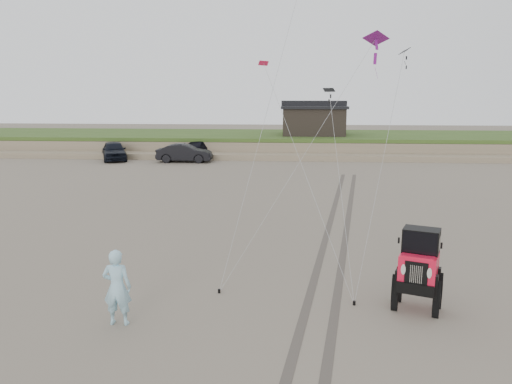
% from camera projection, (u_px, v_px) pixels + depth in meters
% --- Properties ---
extents(ground, '(160.00, 160.00, 0.00)m').
position_uv_depth(ground, '(291.00, 302.00, 14.23)').
color(ground, '#6B6054').
rests_on(ground, ground).
extents(dune_ridge, '(160.00, 14.25, 1.73)m').
position_uv_depth(dune_ridge, '(293.00, 143.00, 50.74)').
color(dune_ridge, '#7A6B54').
rests_on(dune_ridge, ground).
extents(cabin, '(6.40, 5.40, 3.35)m').
position_uv_depth(cabin, '(314.00, 119.00, 49.63)').
color(cabin, black).
rests_on(cabin, dune_ridge).
extents(truck_a, '(3.71, 5.25, 1.66)m').
position_uv_depth(truck_a, '(114.00, 151.00, 43.99)').
color(truck_a, black).
rests_on(truck_a, ground).
extents(truck_b, '(4.76, 1.72, 1.56)m').
position_uv_depth(truck_b, '(184.00, 153.00, 42.70)').
color(truck_b, black).
rests_on(truck_b, ground).
extents(truck_c, '(3.91, 5.49, 1.48)m').
position_uv_depth(truck_c, '(197.00, 149.00, 46.11)').
color(truck_c, black).
rests_on(truck_c, ground).
extents(jeep, '(3.72, 5.32, 1.82)m').
position_uv_depth(jeep, '(418.00, 278.00, 13.57)').
color(jeep, red).
rests_on(jeep, ground).
extents(man, '(0.75, 0.50, 2.01)m').
position_uv_depth(man, '(117.00, 287.00, 12.72)').
color(man, '#96D7E8').
rests_on(man, ground).
extents(kite_flock, '(5.76, 4.11, 6.59)m').
position_uv_depth(kite_flock, '(358.00, 35.00, 20.86)').
color(kite_flock, '#DC1B47').
rests_on(kite_flock, ground).
extents(stake_main, '(0.08, 0.08, 0.12)m').
position_uv_depth(stake_main, '(219.00, 291.00, 14.89)').
color(stake_main, black).
rests_on(stake_main, ground).
extents(stake_aux, '(0.08, 0.08, 0.12)m').
position_uv_depth(stake_aux, '(354.00, 303.00, 14.04)').
color(stake_aux, black).
rests_on(stake_aux, ground).
extents(tire_tracks, '(5.22, 29.74, 0.01)m').
position_uv_depth(tire_tracks, '(338.00, 229.00, 21.91)').
color(tire_tracks, '#4C443D').
rests_on(tire_tracks, ground).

